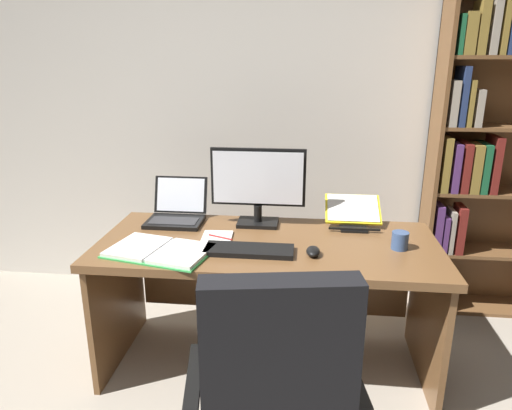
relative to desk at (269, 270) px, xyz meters
name	(u,v)px	position (x,y,z in m)	size (l,w,h in m)	color
wall_back	(296,95)	(0.10, 0.89, 0.83)	(4.83, 0.12, 2.71)	beige
desk	(269,270)	(0.00, 0.00, 0.00)	(1.70, 0.75, 0.71)	brown
bookshelf	(483,157)	(1.24, 0.68, 0.49)	(0.78, 0.27, 2.00)	brown
monitor	(258,186)	(-0.08, 0.17, 0.41)	(0.51, 0.16, 0.42)	black
laptop	(177,212)	(-0.54, 0.18, 0.24)	(0.30, 0.30, 0.23)	black
keyboard	(249,250)	(-0.08, -0.22, 0.20)	(0.42, 0.15, 0.02)	black
computer_mouse	(313,251)	(0.22, -0.22, 0.21)	(0.06, 0.10, 0.04)	black
reading_stand_with_book	(353,212)	(0.44, 0.23, 0.26)	(0.30, 0.27, 0.14)	black
open_binder	(160,251)	(-0.49, -0.27, 0.20)	(0.53, 0.40, 0.02)	green
notepad	(217,239)	(-0.26, -0.08, 0.19)	(0.15, 0.21, 0.01)	white
pen	(220,237)	(-0.24, -0.08, 0.20)	(0.01, 0.01, 0.14)	maroon
coffee_mug	(400,241)	(0.64, -0.10, 0.23)	(0.08, 0.08, 0.09)	#334C7A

